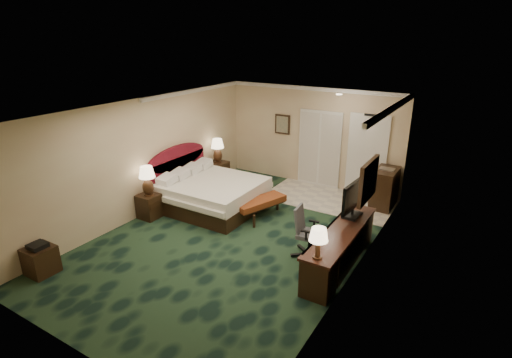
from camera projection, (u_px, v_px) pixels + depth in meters
The scene contains 25 objects.
floor at pixel (237, 237), 8.36m from camera, with size 5.00×7.50×0.00m, color black.
ceiling at pixel (234, 109), 7.42m from camera, with size 5.00×7.50×0.00m, color white.
wall_back at pixel (312, 137), 10.90m from camera, with size 5.00×0.00×2.70m, color tan.
wall_front at pixel (65, 266), 4.88m from camera, with size 5.00×0.00×2.70m, color tan.
wall_left at pixel (145, 157), 9.11m from camera, with size 0.00×7.50×2.70m, color tan.
wall_right at pixel (359, 203), 6.68m from camera, with size 0.00×7.50×2.70m, color tan.
crown_molding at pixel (234, 111), 7.44m from camera, with size 5.00×7.50×0.10m, color white, non-canonical shape.
tile_patch at pixel (328, 199), 10.25m from camera, with size 3.20×1.70×0.01m, color beige.
headboard at pixel (178, 172), 10.10m from camera, with size 0.12×2.00×1.40m, color #4F0A14, non-canonical shape.
entry_door at pixel (367, 156), 10.23m from camera, with size 1.02×0.06×2.18m, color white.
closet_doors at pixel (319, 149), 10.85m from camera, with size 1.20×0.06×2.10m, color beige.
wall_art at pixel (282, 124), 11.22m from camera, with size 0.45×0.06×0.55m, color #57685D.
wall_mirror at pixel (369, 181), 7.11m from camera, with size 0.05×0.95×0.75m, color white.
bed at pixel (214, 194), 9.66m from camera, with size 2.16×2.01×0.69m, color white.
nightstand_near at pixel (150, 206), 9.20m from camera, with size 0.45×0.52×0.56m, color black.
nightstand_far at pixel (217, 173), 11.22m from camera, with size 0.50×0.57×0.62m, color black.
lamp_near at pixel (147, 181), 8.94m from camera, with size 0.36×0.36×0.68m, color #331C13, non-canonical shape.
lamp_far at pixel (218, 151), 11.03m from camera, with size 0.36×0.36×0.67m, color #331C13, non-canonical shape.
bed_bench at pixel (260, 208), 9.23m from camera, with size 0.44×1.28×0.43m, color maroon.
side_table at pixel (41, 260), 7.05m from camera, with size 0.47×0.47×0.51m, color black.
desk at pixel (340, 248), 7.23m from camera, with size 0.54×2.52×0.73m, color black.
tv at pixel (353, 199), 7.51m from camera, with size 0.08×0.91×0.71m, color black.
desk_lamp at pixel (318, 243), 6.14m from camera, with size 0.30×0.30×0.53m, color #331C13, non-canonical shape.
desk_chair at pixel (310, 233), 7.50m from camera, with size 0.58×0.54×0.99m, color #44464F, non-canonical shape.
minibar at pixel (385, 188), 9.70m from camera, with size 0.50×0.90×0.95m, color black.
Camera 1 is at (4.19, -6.14, 4.05)m, focal length 28.00 mm.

